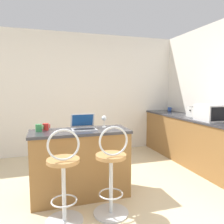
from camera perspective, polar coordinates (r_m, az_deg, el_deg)
The scene contains 13 objects.
ground_plane at distance 2.63m, azimuth -0.06°, elevation -26.40°, with size 20.00×20.00×0.00m, color beige.
wall_back at distance 4.86m, azimuth -9.55°, elevation 4.72°, with size 12.00×0.06×2.60m.
breakfast_bar at distance 2.96m, azimuth -8.23°, elevation -13.13°, with size 1.26×0.51×0.88m.
counter_right at distance 4.28m, azimuth 22.05°, elevation -7.45°, with size 0.60×3.19×0.88m.
bar_stool_near at distance 2.42m, azimuth -12.50°, elevation -16.69°, with size 0.40×0.40×1.02m.
bar_stool_far at distance 2.51m, azimuth -0.15°, elevation -15.68°, with size 0.40×0.40×1.02m.
laptop at distance 2.90m, azimuth -7.46°, elevation -3.46°, with size 0.32×0.26×0.20m.
microwave at distance 3.99m, azimuth 24.91°, elevation -0.13°, with size 0.48×0.40×0.27m.
toaster at distance 4.37m, azimuth 20.71°, elevation -0.02°, with size 0.19×0.26×0.19m.
mug_green at distance 2.86m, azimuth -18.52°, elevation -3.97°, with size 0.10×0.08×0.09m.
mug_red at distance 2.94m, azimuth -16.88°, elevation -3.72°, with size 0.09×0.08×0.09m.
wine_glass_short at distance 3.02m, azimuth -2.07°, elevation -1.74°, with size 0.07×0.07×0.16m.
mug_blue at distance 5.34m, azimuth 14.81°, elevation 0.73°, with size 0.10×0.08×0.09m.
Camera 1 is at (-0.66, -2.12, 1.42)m, focal length 35.00 mm.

